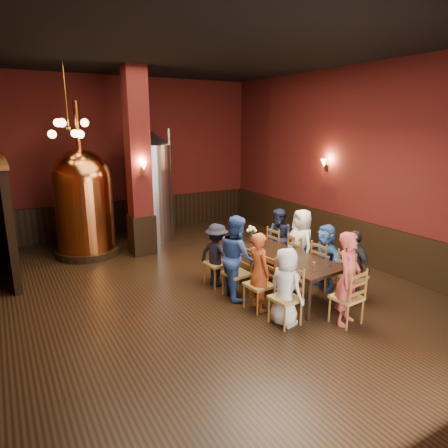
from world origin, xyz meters
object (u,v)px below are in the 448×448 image
person_0 (286,287)px  person_1 (259,272)px  steel_vessel (150,185)px  rose_vase (252,231)px  person_2 (237,257)px  dining_table (282,258)px  copper_kettle (84,201)px

person_0 → person_1: (-0.06, 0.67, 0.05)m
person_0 → steel_vessel: bearing=-8.0°
steel_vessel → rose_vase: 3.92m
person_1 → person_2: bearing=6.0°
steel_vessel → rose_vase: (0.88, -3.78, -0.55)m
person_1 → rose_vase: person_1 is taller
person_2 → dining_table: bearing=-93.9°
copper_kettle → rose_vase: (2.77, -3.25, -0.36)m
dining_table → steel_vessel: size_ratio=0.81×
person_2 → steel_vessel: bearing=12.8°
rose_vase → dining_table: bearing=-88.1°
steel_vessel → rose_vase: steel_vessel is taller
copper_kettle → rose_vase: size_ratio=10.18×
person_1 → person_0: bearing=-174.0°
person_1 → rose_vase: bearing=-28.3°
steel_vessel → person_0: bearing=-88.5°
person_1 → copper_kettle: 5.10m
rose_vase → copper_kettle: bearing=130.5°
dining_table → person_2: (-0.88, 0.25, 0.10)m
dining_table → person_1: person_1 is taller
person_2 → rose_vase: (0.84, 0.75, 0.20)m
person_2 → rose_vase: bearing=-36.1°
dining_table → rose_vase: (-0.03, 1.00, 0.30)m
dining_table → rose_vase: bearing=86.8°
dining_table → copper_kettle: 5.14m
copper_kettle → rose_vase: copper_kettle is taller
person_0 → steel_vessel: steel_vessel is taller
person_1 → steel_vessel: steel_vessel is taller
dining_table → person_2: 0.92m
person_2 → person_1: bearing=-162.6°
dining_table → copper_kettle: bearing=118.4°
person_1 → person_2: 0.67m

